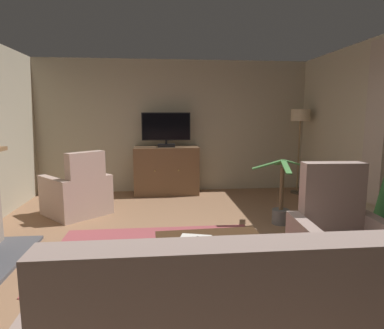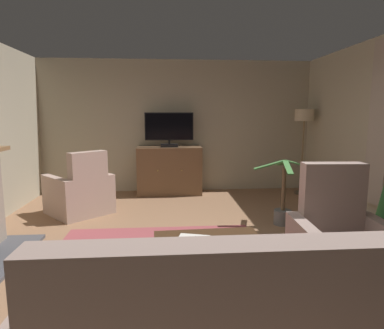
{
  "view_description": "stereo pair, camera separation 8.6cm",
  "coord_description": "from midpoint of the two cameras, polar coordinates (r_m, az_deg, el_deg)",
  "views": [
    {
      "loc": [
        -0.33,
        -3.64,
        1.65
      ],
      "look_at": [
        0.06,
        0.23,
        1.05
      ],
      "focal_mm": 30.92,
      "sensor_mm": 36.0,
      "label": 1
    },
    {
      "loc": [
        -0.24,
        -3.65,
        1.65
      ],
      "look_at": [
        0.06,
        0.23,
        1.05
      ],
      "focal_mm": 30.92,
      "sensor_mm": 36.0,
      "label": 2
    }
  ],
  "objects": [
    {
      "name": "tv_remote",
      "position": [
        3.23,
        2.25,
        -12.88
      ],
      "size": [
        0.15,
        0.16,
        0.02
      ],
      "primitive_type": "cube",
      "rotation": [
        0.0,
        0.0,
        2.34
      ],
      "color": "black",
      "rests_on": "coffee_table"
    },
    {
      "name": "television",
      "position": [
        6.68,
        -3.59,
        6.17
      ],
      "size": [
        0.97,
        0.2,
        0.69
      ],
      "color": "black",
      "rests_on": "tv_cabinet"
    },
    {
      "name": "floor_lamp",
      "position": [
        7.1,
        19.09,
        6.94
      ],
      "size": [
        0.37,
        0.37,
        1.74
      ],
      "color": "#4C4233",
      "rests_on": "ground_plane"
    },
    {
      "name": "armchair_facing_sofa",
      "position": [
        5.78,
        -18.3,
        -4.81
      ],
      "size": [
        1.22,
        1.22,
        1.06
      ],
      "color": "#BC9E8E",
      "rests_on": "ground_plane"
    },
    {
      "name": "coffee_table",
      "position": [
        3.36,
        3.46,
        -13.26
      ],
      "size": [
        1.07,
        0.52,
        0.45
      ],
      "color": "#422B19",
      "rests_on": "ground_plane"
    },
    {
      "name": "tv_cabinet",
      "position": [
        6.83,
        -3.53,
        -1.21
      ],
      "size": [
        1.31,
        0.57,
        0.98
      ],
      "color": "#4A3523",
      "rests_on": "ground_plane"
    },
    {
      "name": "armchair_near_window",
      "position": [
        3.7,
        24.89,
        -12.68
      ],
      "size": [
        0.95,
        0.87,
        1.15
      ],
      "color": "#A3897F",
      "rests_on": "ground_plane"
    },
    {
      "name": "folded_newspaper",
      "position": [
        3.29,
        0.99,
        -12.63
      ],
      "size": [
        0.35,
        0.29,
        0.01
      ],
      "primitive_type": "cube",
      "rotation": [
        0.0,
        0.0,
        -0.28
      ],
      "color": "silver",
      "rests_on": "coffee_table"
    },
    {
      "name": "ground_plane",
      "position": [
        4.02,
        -0.01,
        -15.75
      ],
      "size": [
        6.25,
        7.36,
        0.04
      ],
      "primitive_type": "cube",
      "color": "#936B4C"
    },
    {
      "name": "potted_plant_on_hearth_side",
      "position": [
        5.16,
        15.9,
        -7.0
      ],
      "size": [
        0.98,
        0.75,
        0.98
      ],
      "color": "slate",
      "rests_on": "ground_plane"
    },
    {
      "name": "curtain_panel_far",
      "position": [
        5.38,
        30.24,
        6.16
      ],
      "size": [
        0.1,
        0.44,
        2.31
      ],
      "primitive_type": "cube",
      "color": "#B2A393"
    },
    {
      "name": "wall_back",
      "position": [
        7.09,
        -2.19,
        6.56
      ],
      "size": [
        6.25,
        0.1,
        2.75
      ],
      "primitive_type": "cube",
      "color": "#B2A88E",
      "rests_on": "ground_plane"
    },
    {
      "name": "rug_central",
      "position": [
        4.1,
        -5.15,
        -14.86
      ],
      "size": [
        2.53,
        1.75,
        0.01
      ],
      "primitive_type": "cube",
      "color": "#9E474C",
      "rests_on": "ground_plane"
    },
    {
      "name": "cat",
      "position": [
        3.66,
        -22.05,
        -16.75
      ],
      "size": [
        0.21,
        0.69,
        0.23
      ],
      "color": "tan",
      "rests_on": "ground_plane"
    }
  ]
}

